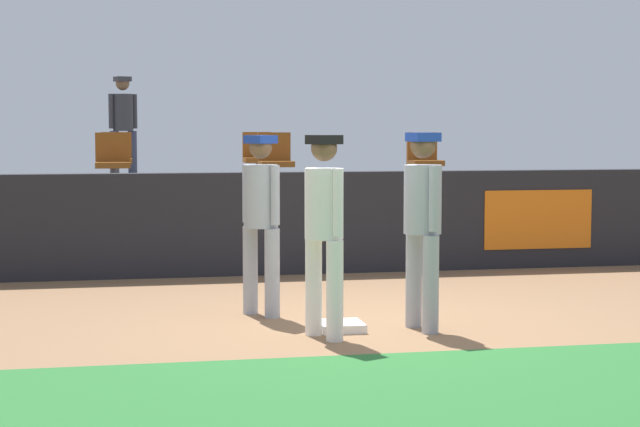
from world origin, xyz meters
TOP-DOWN VIEW (x-y plane):
  - ground_plane at (0.00, 0.00)m, footprint 60.00×60.00m
  - grass_foreground_strip at (0.00, -2.58)m, footprint 18.00×2.80m
  - first_base at (-0.25, -0.15)m, footprint 0.40×0.40m
  - player_fielder_home at (-0.47, -0.44)m, footprint 0.45×0.58m
  - player_runner_visitor at (0.48, -0.26)m, footprint 0.41×0.50m
  - player_coach_visitor at (-0.87, 0.75)m, footprint 0.47×0.47m
  - field_wall at (0.02, 3.66)m, footprint 18.00×0.26m
  - bleacher_platform at (0.00, 6.23)m, footprint 18.00×4.80m
  - seat_front_center at (-0.06, 5.10)m, footprint 0.47×0.44m
  - seat_back_center at (-0.07, 6.90)m, footprint 0.45×0.44m
  - seat_front_right at (2.12, 5.10)m, footprint 0.45×0.44m
  - seat_back_left at (-2.25, 6.90)m, footprint 0.46×0.44m
  - seat_front_left at (-2.30, 5.10)m, footprint 0.47×0.44m
  - spectator_hooded at (-2.14, 8.03)m, footprint 0.46×0.42m

SIDE VIEW (x-z plane):
  - ground_plane at x=0.00m, z-range 0.00..0.00m
  - grass_foreground_strip at x=0.00m, z-range 0.00..0.01m
  - first_base at x=-0.25m, z-range 0.00..0.08m
  - bleacher_platform at x=0.00m, z-range 0.00..0.96m
  - field_wall at x=0.02m, z-range 0.00..1.30m
  - player_coach_visitor at x=-0.87m, z-range 0.14..1.93m
  - player_fielder_home at x=-0.47m, z-range 0.14..1.93m
  - player_runner_visitor at x=0.48m, z-range 0.14..1.96m
  - seat_front_right at x=2.12m, z-range 1.01..1.85m
  - seat_back_center at x=-0.07m, z-range 1.01..1.85m
  - seat_back_left at x=-2.25m, z-range 1.01..1.85m
  - seat_front_center at x=-0.06m, z-range 1.01..1.85m
  - seat_front_left at x=-2.30m, z-range 1.01..1.85m
  - spectator_hooded at x=-2.14m, z-range 1.10..2.84m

